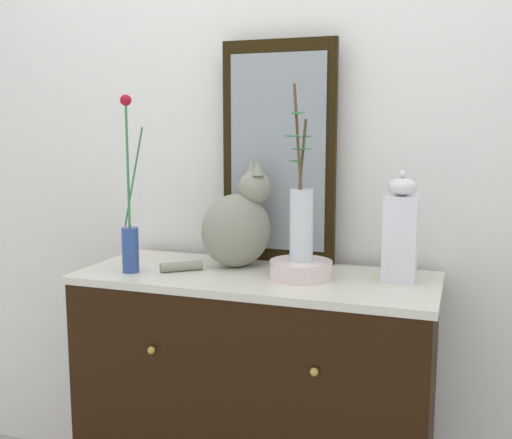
# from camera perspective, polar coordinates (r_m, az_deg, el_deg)

# --- Properties ---
(wall_back) EXTENTS (4.40, 0.08, 2.60)m
(wall_back) POSITION_cam_1_polar(r_m,az_deg,el_deg) (2.22, 2.63, 6.07)
(wall_back) COLOR white
(wall_back) RESTS_ON ground_plane
(sideboard) EXTENTS (1.16, 0.49, 0.93)m
(sideboard) POSITION_cam_1_polar(r_m,az_deg,el_deg) (2.14, -0.00, -17.28)
(sideboard) COLOR black
(sideboard) RESTS_ON ground_plane
(mirror_leaning) EXTENTS (0.41, 0.03, 0.77)m
(mirror_leaning) POSITION_cam_1_polar(r_m,az_deg,el_deg) (2.13, 2.12, 6.27)
(mirror_leaning) COLOR black
(mirror_leaning) RESTS_ON sideboard
(cat_sitting) EXTENTS (0.36, 0.31, 0.37)m
(cat_sitting) POSITION_cam_1_polar(r_m,az_deg,el_deg) (2.06, -1.67, -0.46)
(cat_sitting) COLOR gray
(cat_sitting) RESTS_ON sideboard
(vase_slim_green) EXTENTS (0.09, 0.06, 0.58)m
(vase_slim_green) POSITION_cam_1_polar(r_m,az_deg,el_deg) (2.03, -11.75, -1.16)
(vase_slim_green) COLOR #2D478D
(vase_slim_green) RESTS_ON sideboard
(bowl_porcelain) EXTENTS (0.20, 0.20, 0.06)m
(bowl_porcelain) POSITION_cam_1_polar(r_m,az_deg,el_deg) (1.93, 4.23, -4.69)
(bowl_porcelain) COLOR silver
(bowl_porcelain) RESTS_ON sideboard
(vase_glass_clear) EXTENTS (0.10, 0.16, 0.55)m
(vase_glass_clear) POSITION_cam_1_polar(r_m,az_deg,el_deg) (1.90, 4.25, 0.16)
(vase_glass_clear) COLOR silver
(vase_glass_clear) RESTS_ON bowl_porcelain
(jar_lidded_porcelain) EXTENTS (0.10, 0.10, 0.35)m
(jar_lidded_porcelain) POSITION_cam_1_polar(r_m,az_deg,el_deg) (1.92, 13.44, -1.06)
(jar_lidded_porcelain) COLOR white
(jar_lidded_porcelain) RESTS_ON sideboard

